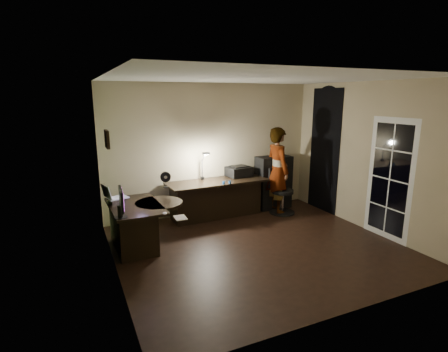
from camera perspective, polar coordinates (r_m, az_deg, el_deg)
name	(u,v)px	position (r m, az deg, el deg)	size (l,w,h in m)	color
floor	(258,247)	(5.93, 5.61, -11.47)	(4.50, 4.00, 0.01)	black
ceiling	(262,78)	(5.41, 6.27, 15.67)	(4.50, 4.00, 0.01)	silver
wall_back	(212,150)	(7.29, -2.02, 4.33)	(4.50, 0.01, 2.70)	tan
wall_front	(355,201)	(3.96, 20.63, -3.88)	(4.50, 0.01, 2.70)	tan
wall_left	(111,181)	(4.81, -17.99, -0.80)	(0.01, 4.00, 2.70)	tan
wall_right	(367,157)	(6.91, 22.33, 2.89)	(0.01, 4.00, 2.70)	tan
green_wall_overlay	(112,181)	(4.82, -17.81, -0.78)	(0.00, 4.00, 2.70)	#49612A
arched_doorway	(324,151)	(7.73, 16.08, 3.95)	(0.01, 0.90, 2.60)	black
french_door	(390,179)	(6.60, 25.43, -0.50)	(0.02, 0.92, 2.10)	white
framed_picture	(107,139)	(5.17, -18.57, 5.72)	(0.04, 0.30, 0.25)	black
desk_left	(136,226)	(5.92, -14.13, -7.98)	(0.78, 1.27, 0.73)	black
desk_right	(217,199)	(7.15, -1.07, -3.78)	(2.05, 0.72, 0.77)	black
cabinet	(273,182)	(7.81, 8.04, -1.00)	(0.77, 0.38, 1.15)	black
laptop_stand	(117,201)	(5.96, -17.13, -3.95)	(0.23, 0.19, 0.10)	silver
laptop	(117,191)	(5.92, -17.09, -2.40)	(0.34, 0.32, 0.24)	silver
monitor	(120,208)	(5.24, -16.57, -4.97)	(0.10, 0.48, 0.32)	black
mouse	(165,213)	(5.29, -9.64, -6.04)	(0.06, 0.09, 0.03)	silver
phone	(144,198)	(6.17, -12.97, -3.55)	(0.06, 0.12, 0.01)	black
pen	(144,203)	(5.90, -12.95, -4.30)	(0.01, 0.12, 0.01)	black
speaker	(120,212)	(5.26, -16.60, -5.63)	(0.07, 0.07, 0.19)	black
notepad	(180,218)	(5.11, -7.14, -6.77)	(0.16, 0.23, 0.01)	silver
desk_fan	(165,180)	(6.56, -9.53, -0.58)	(0.20, 0.11, 0.30)	black
headphones	(227,182)	(6.74, 0.44, -1.01)	(0.17, 0.07, 0.08)	#0D4899
printer	(239,171)	(7.41, 2.45, 0.83)	(0.50, 0.39, 0.22)	black
desk_lamp	(202,165)	(7.07, -3.58, 1.89)	(0.15, 0.28, 0.62)	black
office_chair	(283,191)	(7.47, 9.56, -2.45)	(0.54, 0.54, 0.96)	black
person	(278,170)	(7.43, 8.74, 0.90)	(0.65, 0.43, 1.82)	#D8A88C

